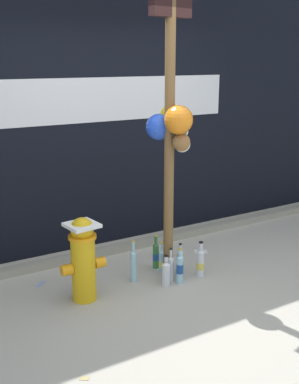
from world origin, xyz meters
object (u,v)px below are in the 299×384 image
(bottle_0, at_px, (200,262))
(bottle_2, at_px, (166,273))
(fire_hydrant, at_px, (83,257))
(bottle_5, at_px, (180,268))
(bottle_1, at_px, (133,264))
(bottle_3, at_px, (156,255))
(memorial_post, at_px, (171,112))
(bottle_6, at_px, (163,260))
(bottle_4, at_px, (171,268))
(bottle_7, at_px, (180,263))

(bottle_0, height_order, bottle_2, bottle_0)
(fire_hydrant, distance_m, bottle_2, 0.83)
(bottle_0, height_order, bottle_5, bottle_0)
(bottle_1, relative_size, bottle_3, 1.15)
(bottle_0, distance_m, bottle_2, 0.40)
(fire_hydrant, distance_m, bottle_5, 0.96)
(memorial_post, xyz_separation_m, bottle_6, (-0.00, 0.12, -1.49))
(bottle_3, bearing_deg, bottle_6, -85.80)
(fire_hydrant, relative_size, bottle_2, 2.50)
(bottle_0, relative_size, bottle_2, 1.18)
(fire_hydrant, distance_m, bottle_0, 1.21)
(fire_hydrant, distance_m, bottle_4, 0.91)
(bottle_4, height_order, bottle_5, bottle_5)
(bottle_0, relative_size, bottle_4, 1.07)
(bottle_0, relative_size, bottle_6, 1.12)
(bottle_4, relative_size, bottle_5, 0.96)
(bottle_1, distance_m, bottle_7, 0.48)
(bottle_4, bearing_deg, bottle_0, -10.83)
(bottle_6, bearing_deg, bottle_7, -53.01)
(bottle_2, distance_m, bottle_4, 0.11)
(memorial_post, bearing_deg, bottle_3, 92.33)
(bottle_1, distance_m, bottle_4, 0.36)
(bottle_5, bearing_deg, memorial_post, 94.35)
(bottle_3, distance_m, bottle_4, 0.33)
(memorial_post, relative_size, bottle_7, 8.29)
(bottle_3, bearing_deg, bottle_5, -86.86)
(bottle_3, relative_size, bottle_6, 1.11)
(bottle_2, relative_size, bottle_5, 0.87)
(fire_hydrant, relative_size, bottle_7, 2.29)
(bottle_5, height_order, bottle_7, bottle_5)
(fire_hydrant, bearing_deg, memorial_post, -0.18)
(fire_hydrant, xyz_separation_m, bottle_7, (1.01, -0.03, -0.27))
(bottle_3, bearing_deg, bottle_1, -156.82)
(memorial_post, distance_m, bottle_2, 1.50)
(bottle_0, distance_m, bottle_1, 0.67)
(bottle_6, relative_size, bottle_7, 0.97)
(bottle_2, height_order, bottle_7, bottle_7)
(bottle_0, height_order, bottle_1, bottle_1)
(memorial_post, relative_size, bottle_3, 7.73)
(fire_hydrant, height_order, bottle_7, fire_hydrant)
(fire_hydrant, height_order, bottle_6, fire_hydrant)
(bottle_7, bearing_deg, bottle_1, 165.34)
(memorial_post, height_order, bottle_1, memorial_post)
(fire_hydrant, height_order, bottle_2, fire_hydrant)
(bottle_5, bearing_deg, bottle_6, 92.69)
(memorial_post, distance_m, bottle_3, 1.49)
(bottle_1, height_order, bottle_5, bottle_1)
(memorial_post, bearing_deg, bottle_0, -27.91)
(bottle_3, height_order, bottle_6, bottle_3)
(bottle_6, height_order, bottle_7, bottle_7)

